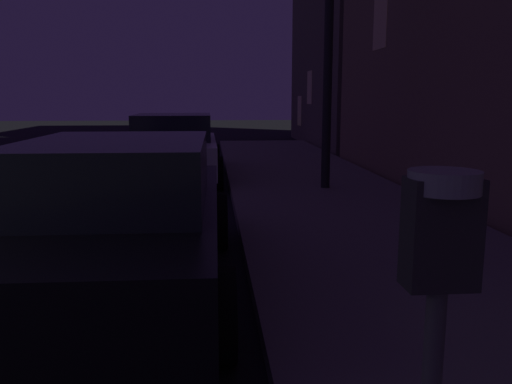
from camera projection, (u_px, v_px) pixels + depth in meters
parking_meter at (437, 299)px, 1.44m from camera, size 0.19×0.19×1.45m
car_black at (122, 219)px, 4.76m from camera, size 1.98×4.48×1.43m
car_white at (174, 148)px, 11.43m from camera, size 2.07×4.24×1.43m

